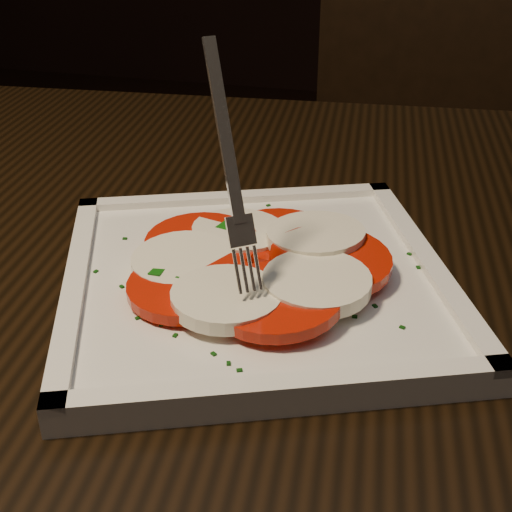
{
  "coord_description": "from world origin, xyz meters",
  "views": [
    {
      "loc": [
        -0.09,
        -0.49,
        1.03
      ],
      "look_at": [
        -0.2,
        -0.06,
        0.78
      ],
      "focal_mm": 50.0,
      "sensor_mm": 36.0,
      "label": 1
    }
  ],
  "objects_px": {
    "table": "(349,353)",
    "fork": "(225,161)",
    "plate": "(256,283)",
    "chair": "(409,158)"
  },
  "relations": [
    {
      "from": "chair",
      "to": "fork",
      "type": "bearing_deg",
      "value": -88.94
    },
    {
      "from": "table",
      "to": "fork",
      "type": "relative_size",
      "value": 8.65
    },
    {
      "from": "plate",
      "to": "table",
      "type": "bearing_deg",
      "value": 49.75
    },
    {
      "from": "fork",
      "to": "table",
      "type": "bearing_deg",
      "value": 14.31
    },
    {
      "from": "plate",
      "to": "fork",
      "type": "height_order",
      "value": "fork"
    },
    {
      "from": "table",
      "to": "fork",
      "type": "xyz_separation_m",
      "value": [
        -0.08,
        -0.1,
        0.21
      ]
    },
    {
      "from": "chair",
      "to": "plate",
      "type": "xyz_separation_m",
      "value": [
        -0.08,
        -0.86,
        0.22
      ]
    },
    {
      "from": "chair",
      "to": "plate",
      "type": "height_order",
      "value": "chair"
    },
    {
      "from": "chair",
      "to": "fork",
      "type": "distance_m",
      "value": 0.94
    },
    {
      "from": "table",
      "to": "chair",
      "type": "xyz_separation_m",
      "value": [
        0.01,
        0.78,
        -0.12
      ]
    }
  ]
}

